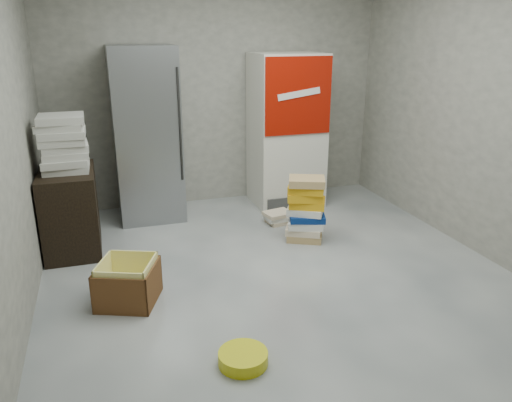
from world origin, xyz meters
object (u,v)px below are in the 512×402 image
object	(u,v)px
steel_fridge	(147,135)
cardboard_box	(128,285)
phonebook_stack_main	(306,209)
coke_cooler	(286,130)
wood_shelf	(71,211)

from	to	relation	value
steel_fridge	cardboard_box	xyz separation A→B (m)	(-0.39, -1.92, -0.81)
steel_fridge	phonebook_stack_main	bearing A→B (deg)	-39.86
cardboard_box	coke_cooler	bearing A→B (deg)	64.83
wood_shelf	phonebook_stack_main	size ratio (longest dim) A/B	1.20
phonebook_stack_main	steel_fridge	bearing A→B (deg)	162.71
steel_fridge	phonebook_stack_main	distance (m)	1.95
wood_shelf	cardboard_box	xyz separation A→B (m)	(0.44, -1.19, -0.26)
steel_fridge	wood_shelf	size ratio (longest dim) A/B	2.37
steel_fridge	phonebook_stack_main	xyz separation A→B (m)	(1.42, -1.19, -0.62)
steel_fridge	coke_cooler	size ratio (longest dim) A/B	1.06
phonebook_stack_main	coke_cooler	bearing A→B (deg)	101.72
steel_fridge	coke_cooler	bearing A→B (deg)	-0.18
phonebook_stack_main	cardboard_box	bearing A→B (deg)	-135.57
wood_shelf	phonebook_stack_main	bearing A→B (deg)	-11.50
steel_fridge	coke_cooler	xyz separation A→B (m)	(1.65, -0.01, -0.05)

